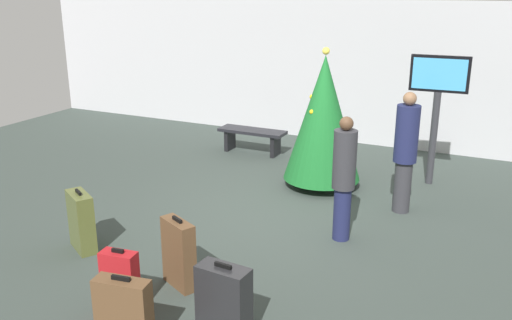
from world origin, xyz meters
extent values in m
plane|color=#38423D|center=(0.00, 0.00, 0.00)|extent=(16.00, 16.00, 0.00)
cube|color=silver|center=(0.00, 4.50, 1.48)|extent=(16.00, 0.20, 2.96)
cylinder|color=#4C3319|center=(0.21, 1.55, 0.08)|extent=(0.12, 0.12, 0.15)
cone|color=#196628|center=(0.21, 1.55, 1.17)|extent=(1.27, 1.27, 2.04)
sphere|color=#F2D84C|center=(0.21, 1.55, 2.25)|extent=(0.12, 0.12, 0.12)
sphere|color=yellow|center=(0.01, 1.51, 1.52)|extent=(0.08, 0.08, 0.08)
sphere|color=yellow|center=(0.09, 1.32, 1.31)|extent=(0.08, 0.08, 0.08)
sphere|color=silver|center=(-0.04, 1.87, 0.83)|extent=(0.08, 0.08, 0.08)
sphere|color=blue|center=(-0.04, 1.71, 1.19)|extent=(0.08, 0.08, 0.08)
cylinder|color=#333338|center=(1.83, 2.49, 0.79)|extent=(0.12, 0.12, 1.58)
cube|color=black|center=(1.83, 2.49, 1.87)|extent=(0.93, 0.12, 0.59)
cube|color=#4CB2F2|center=(1.83, 2.44, 1.87)|extent=(0.84, 0.05, 0.50)
cube|color=black|center=(-1.68, 2.78, 0.45)|extent=(1.36, 0.44, 0.06)
cube|color=black|center=(-2.19, 2.78, 0.21)|extent=(0.08, 0.35, 0.42)
cube|color=black|center=(-1.17, 2.78, 0.21)|extent=(0.08, 0.35, 0.42)
cylinder|color=#333338|center=(1.64, 1.05, 0.39)|extent=(0.25, 0.25, 0.78)
cylinder|color=#1E234C|center=(1.64, 1.05, 1.20)|extent=(0.45, 0.45, 0.83)
sphere|color=#8C6647|center=(1.64, 1.05, 1.71)|extent=(0.19, 0.19, 0.19)
cylinder|color=#1E234C|center=(1.11, -0.25, 0.36)|extent=(0.23, 0.23, 0.73)
cylinder|color=#333338|center=(1.11, -0.25, 1.11)|extent=(0.34, 0.34, 0.77)
sphere|color=brown|center=(1.11, -0.25, 1.59)|extent=(0.18, 0.18, 0.18)
cube|color=#232326|center=(0.75, -2.82, 0.38)|extent=(0.52, 0.28, 0.76)
cube|color=black|center=(0.75, -2.82, 0.78)|extent=(0.18, 0.04, 0.04)
cube|color=#59602D|center=(-1.78, -1.97, 0.38)|extent=(0.53, 0.43, 0.76)
cube|color=black|center=(-1.78, -1.97, 0.78)|extent=(0.17, 0.11, 0.04)
cube|color=#B2191E|center=(-0.40, -2.91, 0.35)|extent=(0.39, 0.22, 0.69)
cube|color=black|center=(-0.40, -2.91, 0.71)|extent=(0.13, 0.05, 0.04)
cube|color=brown|center=(0.04, -3.41, 0.38)|extent=(0.54, 0.26, 0.75)
cube|color=black|center=(0.04, -3.41, 0.77)|extent=(0.18, 0.06, 0.04)
cube|color=brown|center=(-0.17, -2.19, 0.39)|extent=(0.50, 0.36, 0.79)
cube|color=black|center=(-0.17, -2.19, 0.81)|extent=(0.16, 0.10, 0.04)
camera|label=1|loc=(3.00, -6.79, 3.26)|focal=38.73mm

